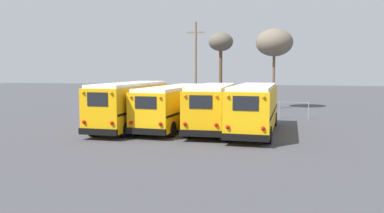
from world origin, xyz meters
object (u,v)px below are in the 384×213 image
object	(u,v)px
school_bus_0	(131,104)
bare_tree_0	(274,43)
school_bus_1	(175,105)
school_bus_3	(254,107)
bare_tree_1	(221,44)
school_bus_2	(213,105)
utility_pole	(196,64)

from	to	relation	value
school_bus_0	bare_tree_0	xyz separation A→B (m)	(9.55, 16.09, 5.18)
school_bus_1	bare_tree_0	xyz separation A→B (m)	(6.71, 14.77, 5.31)
bare_tree_0	school_bus_3	bearing A→B (deg)	-93.63
school_bus_1	bare_tree_1	size ratio (longest dim) A/B	1.26
school_bus_2	school_bus_3	world-z (taller)	school_bus_3
school_bus_2	bare_tree_0	size ratio (longest dim) A/B	1.14
school_bus_0	school_bus_1	xyz separation A→B (m)	(2.84, 1.32, -0.13)
school_bus_0	bare_tree_0	bearing A→B (deg)	59.31
school_bus_2	utility_pole	size ratio (longest dim) A/B	1.06
school_bus_3	utility_pole	xyz separation A→B (m)	(-7.03, 14.24, 3.05)
utility_pole	bare_tree_1	xyz separation A→B (m)	(1.54, 7.46, 2.60)
school_bus_2	bare_tree_0	xyz separation A→B (m)	(3.86, 15.44, 5.25)
utility_pole	bare_tree_0	distance (m)	8.52
bare_tree_1	school_bus_1	bearing A→B (deg)	-90.57
bare_tree_0	bare_tree_1	bearing A→B (deg)	138.92
school_bus_0	bare_tree_0	distance (m)	19.42
school_bus_0	school_bus_2	distance (m)	5.73
school_bus_3	bare_tree_0	distance (m)	16.90
school_bus_1	utility_pole	bearing A→B (deg)	95.89
school_bus_0	bare_tree_1	size ratio (longest dim) A/B	1.12
school_bus_3	utility_pole	world-z (taller)	utility_pole
school_bus_1	school_bus_3	xyz separation A→B (m)	(5.69, -1.26, 0.09)
school_bus_1	bare_tree_0	distance (m)	17.07
school_bus_3	bare_tree_1	size ratio (longest dim) A/B	1.13
school_bus_2	bare_tree_1	distance (m)	22.01
bare_tree_0	bare_tree_1	xyz separation A→B (m)	(-6.50, 5.67, 0.42)
school_bus_2	bare_tree_1	xyz separation A→B (m)	(-2.64, 21.11, 5.67)
school_bus_2	utility_pole	bearing A→B (deg)	107.05
school_bus_3	bare_tree_0	size ratio (longest dim) A/B	1.17
school_bus_0	school_bus_1	distance (m)	3.14
school_bus_1	bare_tree_1	distance (m)	21.23
school_bus_2	school_bus_3	xyz separation A→B (m)	(2.84, -0.60, 0.02)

